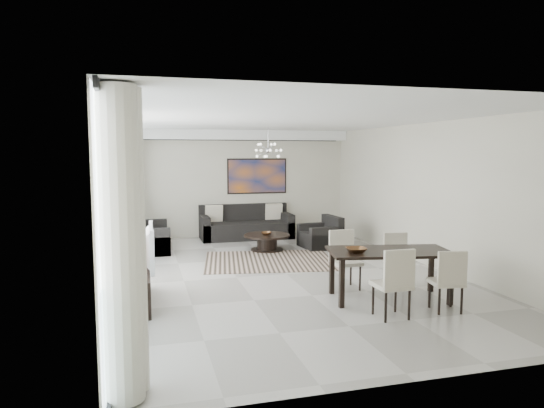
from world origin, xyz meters
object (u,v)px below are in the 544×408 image
object	(u,v)px
dining_table	(389,256)
television	(144,247)
sofa_main	(246,227)
tv_console	(134,287)
coffee_table	(267,241)

from	to	relation	value
dining_table	television	bearing A→B (deg)	166.68
sofa_main	dining_table	size ratio (longest dim) A/B	1.22
television	sofa_main	bearing A→B (deg)	-27.25
television	dining_table	world-z (taller)	television
tv_console	dining_table	xyz separation A→B (m)	(3.86, -0.80, 0.43)
tv_console	coffee_table	bearing A→B (deg)	48.89
coffee_table	sofa_main	world-z (taller)	sofa_main
tv_console	dining_table	distance (m)	3.96
tv_console	television	xyz separation A→B (m)	(0.16, 0.07, 0.59)
sofa_main	television	bearing A→B (deg)	-117.67
coffee_table	sofa_main	distance (m)	1.81
coffee_table	dining_table	xyz separation A→B (m)	(0.88, -4.21, 0.48)
dining_table	sofa_main	bearing A→B (deg)	99.51
coffee_table	television	xyz separation A→B (m)	(-2.81, -3.33, 0.64)
sofa_main	tv_console	distance (m)	5.93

